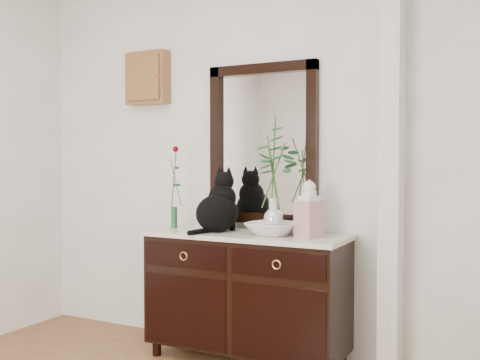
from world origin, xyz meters
The scene contains 10 objects.
wall_back centered at (0.00, 1.98, 1.35)m, with size 3.60×0.04×2.70m, color white.
pilaster centered at (1.00, 1.90, 1.35)m, with size 0.12×0.20×2.70m, color white.
sideboard centered at (0.10, 1.73, 0.47)m, with size 1.33×0.52×0.82m.
wall_mirror centered at (0.10, 1.97, 1.44)m, with size 0.80×0.06×1.10m.
key_cabinet centered at (-0.85, 1.94, 1.95)m, with size 0.35×0.10×0.40m, color brown.
cat centered at (-0.10, 1.69, 1.06)m, with size 0.29×0.36×0.41m, color black, non-canonical shape.
lotus_bowl centered at (0.30, 1.71, 0.89)m, with size 0.33×0.33×0.08m, color white.
vase_branches centered at (0.30, 1.71, 1.25)m, with size 0.36×0.36×0.75m, color silver, non-canonical shape.
bud_vase_rose centered at (-0.47, 1.73, 1.14)m, with size 0.07×0.07×0.59m, color #2B5F35, non-canonical shape.
ginger_jar centered at (0.54, 1.71, 1.03)m, with size 0.13×0.13×0.36m, color white, non-canonical shape.
Camera 1 is at (1.74, -1.55, 1.32)m, focal length 42.00 mm.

